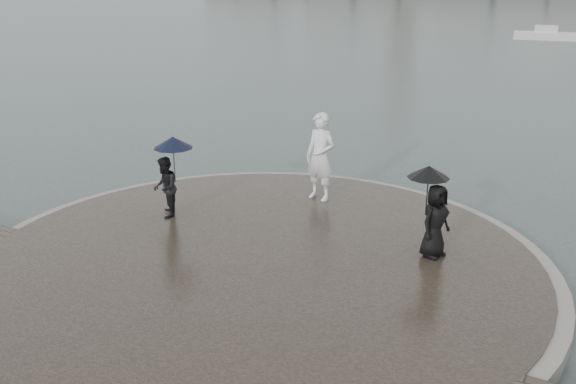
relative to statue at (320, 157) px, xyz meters
The scene contains 6 objects.
ground 7.65m from the statue, 85.66° to the right, with size 400.00×400.00×0.00m, color #2B3835.
kerb_ring 4.24m from the statue, 81.89° to the right, with size 12.50×12.50×0.32m, color gray.
quay_tip 4.24m from the statue, 81.89° to the right, with size 11.90×11.90×0.36m, color #2D261E.
statue is the anchor object (origin of this frame).
visitor_left 4.00m from the statue, 131.13° to the right, with size 1.18×1.04×2.04m.
visitor_right 4.21m from the statue, 28.31° to the right, with size 1.06×1.00×1.95m.
Camera 1 is at (6.76, -6.95, 6.16)m, focal length 40.00 mm.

